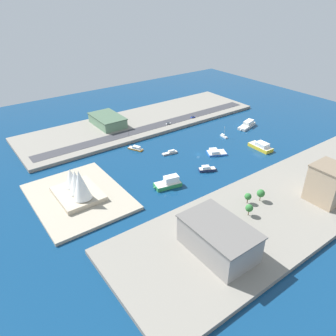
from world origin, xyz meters
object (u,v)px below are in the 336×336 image
patrol_launch_navy (207,169)px  hatchback_blue (193,117)px  ferry_yellow_fast (261,146)px  terminal_long_green (107,120)px  sailboat_small_white (224,136)px  carpark_squat_concrete (218,238)px  ferry_white_commuter (247,125)px  opera_landmark (77,186)px  yacht_sleek_gray (170,153)px  traffic_light_waterfront (129,132)px  catamaran_blue (216,152)px  van_white (168,123)px  water_taxi_orange (136,148)px  ferry_green_doubledeck (169,183)px  apartment_midrise_tan (327,184)px

patrol_launch_navy → hatchback_blue: hatchback_blue is taller
ferry_yellow_fast → terminal_long_green: terminal_long_green is taller
ferry_yellow_fast → hatchback_blue: 84.07m
sailboat_small_white → carpark_squat_concrete: bearing=133.8°
patrol_launch_navy → terminal_long_green: 120.57m
ferry_white_commuter → opera_landmark: size_ratio=0.78×
yacht_sleek_gray → hatchback_blue: (46.28, -63.06, 2.65)m
traffic_light_waterfront → opera_landmark: bearing=129.8°
ferry_yellow_fast → catamaran_blue: bearing=66.9°
van_white → traffic_light_waterfront: bearing=94.2°
water_taxi_orange → van_white: van_white is taller
carpark_squat_concrete → hatchback_blue: (150.83, -110.80, -7.15)m
traffic_light_waterfront → patrol_launch_navy: bearing=-167.1°
patrol_launch_navy → yacht_sleek_gray: bearing=8.6°
traffic_light_waterfront → ferry_green_doubledeck: bearing=168.5°
patrol_launch_navy → yacht_sleek_gray: size_ratio=0.97×
patrol_launch_navy → traffic_light_waterfront: size_ratio=2.12×
carpark_squat_concrete → traffic_light_waterfront: size_ratio=5.96×
ferry_white_commuter → traffic_light_waterfront: traffic_light_waterfront is taller
catamaran_blue → sailboat_small_white: 34.75m
ferry_green_doubledeck → opera_landmark: bearing=68.5°
hatchback_blue → van_white: size_ratio=0.87×
hatchback_blue → van_white: (0.57, 30.31, -0.02)m
water_taxi_orange → yacht_sleek_gray: 29.53m
terminal_long_green → catamaran_blue: bearing=-156.2°
water_taxi_orange → traffic_light_waterfront: (20.54, -5.58, 5.78)m
water_taxi_orange → opera_landmark: size_ratio=0.42×
ferry_yellow_fast → opera_landmark: bearing=82.0°
apartment_midrise_tan → hatchback_blue: apartment_midrise_tan is taller
ferry_yellow_fast → hatchback_blue: bearing=2.6°
water_taxi_orange → yacht_sleek_gray: bearing=-141.1°
carpark_squat_concrete → traffic_light_waterfront: bearing=-13.2°
sailboat_small_white → traffic_light_waterfront: 85.50m
ferry_white_commuter → carpark_squat_concrete: 177.94m
patrol_launch_navy → yacht_sleek_gray: patrol_launch_navy is taller
ferry_yellow_fast → hatchback_blue: ferry_yellow_fast is taller
water_taxi_orange → carpark_squat_concrete: bearing=167.1°
van_white → sailboat_small_white: bearing=-152.1°
yacht_sleek_gray → water_taxi_orange: bearing=38.9°
carpark_squat_concrete → traffic_light_waterfront: 152.12m
water_taxi_orange → terminal_long_green: size_ratio=0.36×
ferry_green_doubledeck → yacht_sleek_gray: (38.23, -29.60, -1.66)m
apartment_midrise_tan → hatchback_blue: bearing=-9.5°
yacht_sleek_gray → traffic_light_waterfront: traffic_light_waterfront is taller
patrol_launch_navy → apartment_midrise_tan: bearing=-157.3°
yacht_sleek_gray → ferry_green_doubledeck: bearing=142.2°
van_white → hatchback_blue: bearing=-91.1°
ferry_white_commuter → apartment_midrise_tan: apartment_midrise_tan is taller
ferry_white_commuter → apartment_midrise_tan: bearing=152.9°
carpark_squat_concrete → ferry_yellow_fast: bearing=-59.7°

